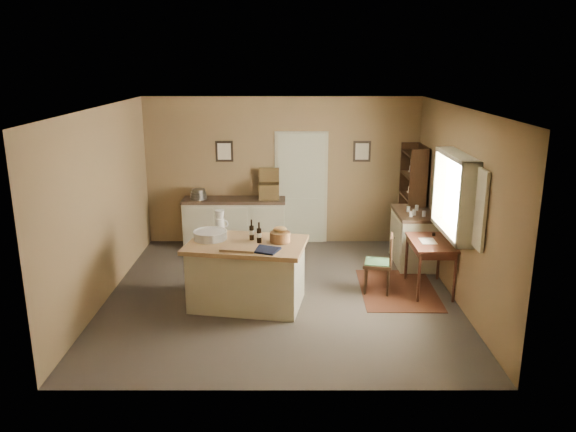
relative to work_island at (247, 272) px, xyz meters
name	(u,v)px	position (x,y,z in m)	size (l,w,h in m)	color
ground	(281,294)	(0.47, 0.35, -0.48)	(5.00, 5.00, 0.00)	brown
wall_back	(282,171)	(0.47, 2.85, 0.87)	(5.00, 0.10, 2.70)	brown
wall_front	(277,269)	(0.47, -2.15, 0.87)	(5.00, 0.10, 2.70)	brown
wall_left	(103,205)	(-2.03, 0.35, 0.87)	(0.10, 5.00, 2.70)	brown
wall_right	(458,205)	(2.97, 0.35, 0.87)	(0.10, 5.00, 2.70)	brown
ceiling	(280,108)	(0.47, 0.35, 2.22)	(5.00, 5.00, 0.00)	silver
door	(301,187)	(0.82, 2.82, 0.57)	(0.97, 0.06, 2.11)	#BCBC9D
framed_prints	(293,151)	(0.67, 2.82, 1.24)	(2.82, 0.02, 0.38)	black
window	(458,194)	(2.89, 0.15, 1.07)	(0.25, 1.99, 1.12)	#BAB296
work_island	(247,272)	(0.00, 0.00, 0.00)	(1.74, 1.29, 1.20)	#BAB296
sideboard	(235,221)	(-0.39, 2.55, 0.00)	(1.86, 0.53, 1.18)	#BAB296
rug	(398,290)	(2.22, 0.50, -0.48)	(1.10, 1.60, 0.01)	#512615
writing_desk	(431,247)	(2.67, 0.50, 0.19)	(0.58, 0.95, 0.82)	#3B1D13
desk_chair	(378,264)	(1.89, 0.44, -0.05)	(0.40, 0.40, 0.87)	black
right_cabinet	(413,237)	(2.67, 1.66, -0.02)	(0.61, 1.09, 0.99)	#BAB296
shelving_unit	(415,199)	(2.82, 2.35, 0.47)	(0.32, 0.85, 1.90)	black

